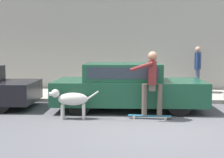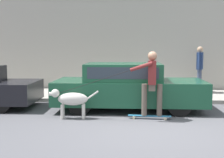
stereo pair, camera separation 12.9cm
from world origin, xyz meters
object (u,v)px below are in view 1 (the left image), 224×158
parked_car_1 (127,87)px  dog (71,99)px  pedestrian_with_bag (198,67)px  skateboarder (152,80)px

parked_car_1 → dog: bearing=-139.0°
pedestrian_with_bag → skateboarder: bearing=-98.1°
pedestrian_with_bag → dog: bearing=-116.0°
dog → pedestrian_with_bag: pedestrian_with_bag is taller
skateboarder → dog: bearing=6.0°
skateboarder → pedestrian_with_bag: size_ratio=1.70×
parked_car_1 → dog: parked_car_1 is taller
dog → pedestrian_with_bag: (3.92, 4.02, 0.56)m
dog → pedestrian_with_bag: bearing=-137.7°
parked_car_1 → skateboarder: bearing=-63.0°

